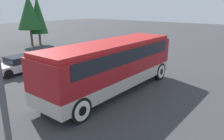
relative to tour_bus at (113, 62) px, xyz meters
name	(u,v)px	position (x,y,z in m)	size (l,w,h in m)	color
ground_plane	(112,92)	(-0.10, 0.00, -1.86)	(120.00, 120.00, 0.00)	#38383A
tour_bus	(113,62)	(0.00, 0.00, 0.00)	(9.82, 2.70, 3.06)	#B7B2A8
parked_car_near	(25,63)	(-0.99, 8.23, -1.19)	(4.68, 1.84, 1.32)	#BCBCC1
parked_car_mid	(81,59)	(2.77, 5.67, -1.17)	(4.72, 1.85, 1.39)	#7A6B5B
tree_left	(29,12)	(6.02, 18.39, 2.42)	(3.10, 3.10, 6.42)	brown
tree_center	(38,15)	(7.22, 18.36, 2.07)	(2.31, 2.31, 6.36)	brown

